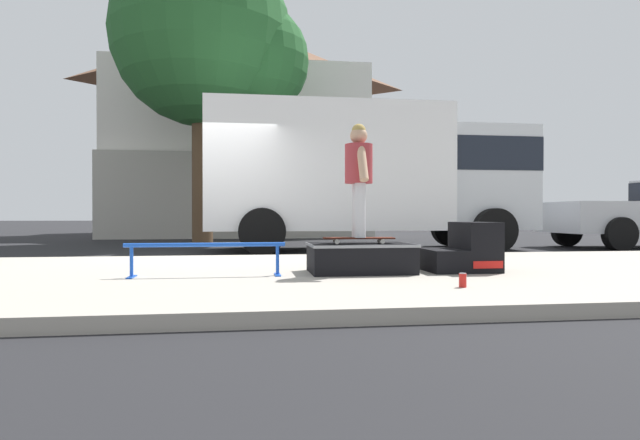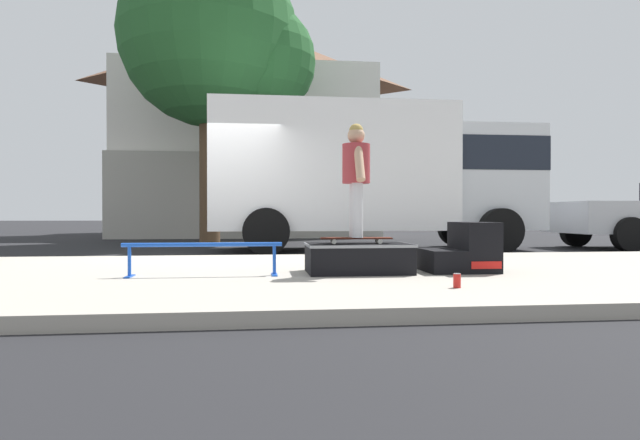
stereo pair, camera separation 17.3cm
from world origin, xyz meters
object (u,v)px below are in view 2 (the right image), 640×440
at_px(skateboard, 356,238).
at_px(skater_kid, 356,171).
at_px(grind_rail, 203,250).
at_px(box_truck, 374,172).
at_px(street_tree_main, 220,44).
at_px(skate_box, 358,257).
at_px(soda_can, 457,281).
at_px(kicker_ramp, 464,251).

xyz_separation_m(skateboard, skater_kid, (-0.00, 0.00, 0.75)).
relative_size(grind_rail, box_truck, 0.24).
distance_m(skateboard, skater_kid, 0.75).
height_order(skateboard, street_tree_main, street_tree_main).
distance_m(skater_kid, street_tree_main, 10.05).
relative_size(skate_box, box_truck, 0.17).
height_order(skate_box, soda_can, skate_box).
distance_m(soda_can, box_truck, 6.99).
height_order(grind_rail, street_tree_main, street_tree_main).
height_order(skateboard, soda_can, skateboard).
xyz_separation_m(grind_rail, soda_can, (2.31, -1.16, -0.21)).
bearing_deg(skateboard, soda_can, -62.20).
bearing_deg(street_tree_main, soda_can, -74.60).
bearing_deg(skate_box, grind_rail, -175.47).
bearing_deg(street_tree_main, box_truck, -43.32).
bearing_deg(grind_rail, skate_box, 4.53).
distance_m(skate_box, skater_kid, 0.95).
distance_m(kicker_ramp, skater_kid, 1.54).
bearing_deg(soda_can, skate_box, 116.28).
relative_size(skater_kid, box_truck, 0.18).
relative_size(skate_box, skater_kid, 0.91).
relative_size(soda_can, box_truck, 0.02).
xyz_separation_m(skate_box, skateboard, (-0.03, -0.03, 0.21)).
bearing_deg(soda_can, kicker_ramp, 65.72).
xyz_separation_m(soda_can, street_tree_main, (-2.79, 10.14, 5.27)).
relative_size(box_truck, street_tree_main, 0.86).
bearing_deg(kicker_ramp, box_truck, 88.06).
relative_size(skater_kid, street_tree_main, 0.16).
bearing_deg(street_tree_main, skater_kid, -76.52).
xyz_separation_m(skate_box, street_tree_main, (-2.16, 8.85, 5.16)).
xyz_separation_m(kicker_ramp, soda_can, (-0.58, -1.29, -0.17)).
bearing_deg(skater_kid, box_truck, 75.44).
bearing_deg(skateboard, skate_box, 48.45).
relative_size(skate_box, skateboard, 1.44).
bearing_deg(kicker_ramp, street_tree_main, 110.88).
distance_m(skate_box, grind_rail, 1.68).
height_order(skater_kid, soda_can, skater_kid).
distance_m(kicker_ramp, soda_can, 1.43).
bearing_deg(skater_kid, street_tree_main, 103.48).
height_order(skate_box, kicker_ramp, kicker_ramp).
height_order(grind_rail, skateboard, skateboard).
bearing_deg(skateboard, box_truck, 75.44).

